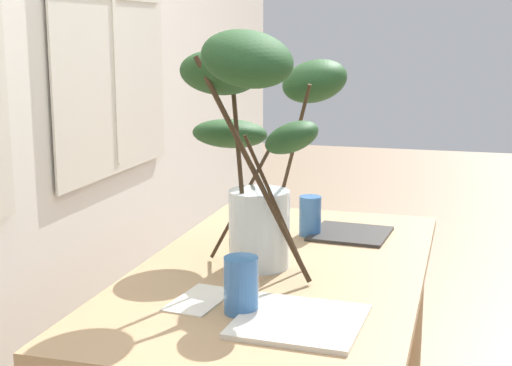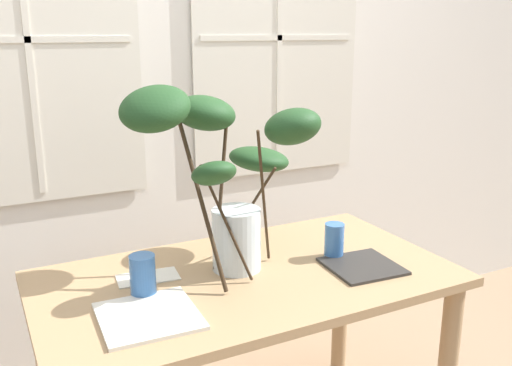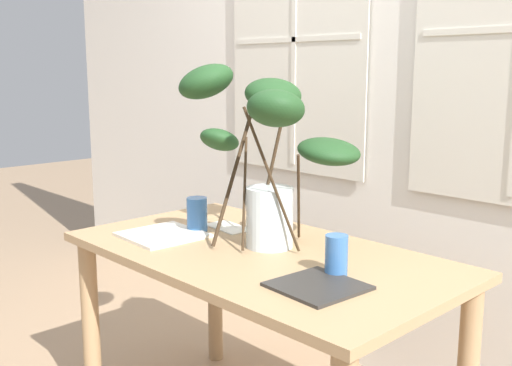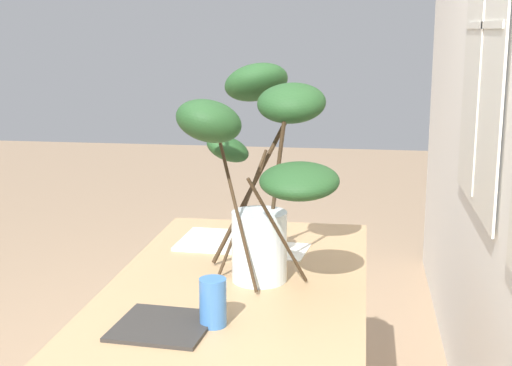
# 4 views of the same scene
# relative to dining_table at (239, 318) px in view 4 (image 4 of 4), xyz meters

# --- Properties ---
(dining_table) EXTENTS (1.37, 0.75, 0.73)m
(dining_table) POSITION_rel_dining_table_xyz_m (0.00, 0.00, 0.00)
(dining_table) COLOR tan
(dining_table) RESTS_ON ground
(vase_with_branches) EXTENTS (0.72, 0.53, 0.67)m
(vase_with_branches) POSITION_rel_dining_table_xyz_m (-0.04, 0.06, 0.49)
(vase_with_branches) COLOR silver
(vase_with_branches) RESTS_ON dining_table
(drinking_glass_blue_left) EXTENTS (0.08, 0.08, 0.13)m
(drinking_glass_blue_left) POSITION_rel_dining_table_xyz_m (-0.35, 0.01, 0.19)
(drinking_glass_blue_left) COLOR #386BAD
(drinking_glass_blue_left) RESTS_ON dining_table
(drinking_glass_blue_right) EXTENTS (0.07, 0.07, 0.12)m
(drinking_glass_blue_right) POSITION_rel_dining_table_xyz_m (0.34, -0.01, 0.18)
(drinking_glass_blue_right) COLOR #386BAD
(drinking_glass_blue_right) RESTS_ON dining_table
(plate_square_left) EXTENTS (0.28, 0.28, 0.01)m
(plate_square_left) POSITION_rel_dining_table_xyz_m (-0.38, -0.14, 0.13)
(plate_square_left) COLOR silver
(plate_square_left) RESTS_ON dining_table
(plate_square_right) EXTENTS (0.25, 0.25, 0.01)m
(plate_square_right) POSITION_rel_dining_table_xyz_m (0.38, -0.13, 0.12)
(plate_square_right) COLOR #2D2B28
(plate_square_right) RESTS_ON dining_table
(napkin_folded) EXTENTS (0.21, 0.13, 0.00)m
(napkin_folded) POSITION_rel_dining_table_xyz_m (-0.30, 0.12, 0.12)
(napkin_folded) COLOR silver
(napkin_folded) RESTS_ON dining_table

